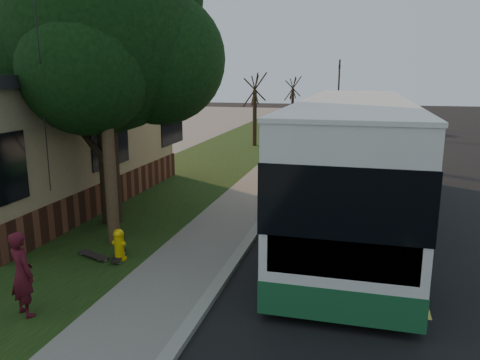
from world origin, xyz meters
name	(u,v)px	position (x,y,z in m)	size (l,w,h in m)	color
ground	(228,274)	(0.00, 0.00, 0.00)	(120.00, 120.00, 0.00)	black
road	(393,183)	(4.00, 10.00, 0.01)	(8.00, 80.00, 0.01)	black
curb	(293,176)	(0.00, 10.00, 0.06)	(0.25, 80.00, 0.12)	gray
sidewalk	(270,176)	(-1.00, 10.00, 0.04)	(2.00, 80.00, 0.08)	slate
grass_verge	(193,172)	(-4.50, 10.00, 0.04)	(5.00, 80.00, 0.07)	black
building_lot	(3,161)	(-14.50, 10.00, 0.02)	(15.00, 80.00, 0.04)	slate
fire_hydrant	(119,245)	(-2.60, 0.00, 0.43)	(0.32, 0.32, 0.74)	yellow
utility_pole	(103,58)	(-3.31, 0.99, 4.63)	(2.86, 3.21, 9.07)	#473321
leafy_tree	(105,40)	(-4.17, 2.65, 5.17)	(6.30, 6.00, 7.80)	black
bare_tree_near	(255,111)	(-3.50, 18.00, 2.15)	(1.38, 1.21, 4.31)	black
bare_tree_far	(293,102)	(-3.00, 30.00, 2.00)	(1.38, 1.21, 4.03)	black
traffic_signal	(339,87)	(0.50, 34.00, 3.16)	(0.18, 0.22, 5.50)	#2D2D30
transit_bus	(353,156)	(2.46, 4.75, 1.91)	(3.06, 13.27, 3.59)	silver
skateboarder	(22,274)	(-2.97, -2.72, 0.85)	(0.57, 0.37, 1.56)	#460E18
skateboard_main	(119,256)	(-2.66, 0.05, 0.13)	(0.48, 0.89, 0.08)	black
skateboard_spare	(93,255)	(-3.25, -0.07, 0.13)	(0.94, 0.54, 0.09)	black
dumpster	(42,179)	(-7.95, 4.38, 0.71)	(1.57, 1.27, 1.33)	black
distant_car	(377,120)	(3.79, 28.71, 0.78)	(1.83, 4.56, 1.55)	black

